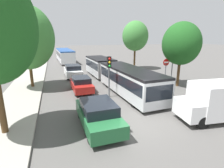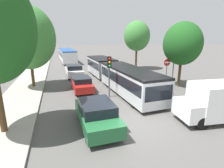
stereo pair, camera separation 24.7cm
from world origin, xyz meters
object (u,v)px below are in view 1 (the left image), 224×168
Objects in this scene: queued_car_green at (98,114)px; traffic_light at (109,68)px; white_van at (222,100)px; tree_left_mid at (26,39)px; tree_right_mid at (136,37)px; no_entry_sign at (166,68)px; articulated_bus at (114,72)px; tree_right_near at (181,45)px; city_bus_rear at (65,55)px; queued_car_red at (81,84)px; queued_car_white at (73,71)px; direction_sign_post at (173,59)px.

traffic_light is (2.10, 4.65, 1.73)m from queued_car_green.
white_van is (7.35, -1.39, 0.48)m from queued_car_green.
tree_right_mid is at bearing 24.47° from tree_left_mid.
no_entry_sign is 13.66m from tree_left_mid.
tree_right_near reaches higher than articulated_bus.
tree_right_near is (7.74, 1.07, 1.67)m from traffic_light.
city_bus_rear is at bearing 76.57° from tree_left_mid.
queued_car_green is 1.12× the size of queued_car_red.
queued_car_white is (-0.08, 6.31, 0.09)m from queued_car_red.
city_bus_rear is 30.46m from white_van.
articulated_bus is at bearing 2.88° from direction_sign_post.
tree_right_near is (14.21, -3.95, -0.53)m from tree_left_mid.
articulated_bus is 5.59× the size of no_entry_sign.
direction_sign_post is 0.57× the size of tree_right_near.
no_entry_sign is at bearing -98.01° from queued_car_red.
queued_car_white is 11.95m from direction_sign_post.
traffic_light is at bearing -42.24° from white_van.
direction_sign_post is at bearing 104.91° from traffic_light.
queued_car_white reaches higher than queued_car_green.
city_bus_rear is 15.94m from tree_right_mid.
traffic_light reaches higher than queued_car_white.
queued_car_green is at bearing 47.23° from direction_sign_post.
tree_right_near is at bearing -90.62° from tree_right_mid.
traffic_light is (-5.25, 6.04, 1.26)m from white_van.
tree_right_mid is at bearing -48.15° from queued_car_red.
articulated_bus is 6.40m from queued_car_white.
traffic_light reaches higher than queued_car_red.
queued_car_white is 0.57× the size of tree_left_mid.
queued_car_red is 6.57m from tree_left_mid.
articulated_bus is 4.10m from traffic_light.
direction_sign_post is 0.50× the size of tree_right_mid.
traffic_light is at bearing -77.73° from no_entry_sign.
no_entry_sign is at bearing 47.07° from direction_sign_post.
traffic_light is 0.54× the size of tree_right_near.
queued_car_white is at bearing 141.99° from tree_right_near.
tree_left_mid reaches higher than direction_sign_post.
direction_sign_post is at bearing -88.84° from tree_right_mid.
no_entry_sign is at bearing 62.48° from articulated_bus.
queued_car_red is at bearing 177.68° from city_bus_rear.
queued_car_red is 10.40m from tree_right_near.
queued_car_red is at bearing -96.92° from no_entry_sign.
tree_left_mid is at bearing 164.46° from tree_right_near.
traffic_light is at bearing -177.57° from city_bus_rear.
tree_left_mid is (-4.42, -18.51, 3.27)m from city_bus_rear.
white_van is at bearing -154.80° from queued_car_white.
traffic_light is (1.96, -2.41, 1.81)m from queued_car_red.
white_van is 18.15m from tree_right_mid.
tree_right_near is at bearing -158.99° from city_bus_rear.
traffic_light reaches higher than queued_car_green.
white_van is at bearing -109.31° from tree_right_near.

